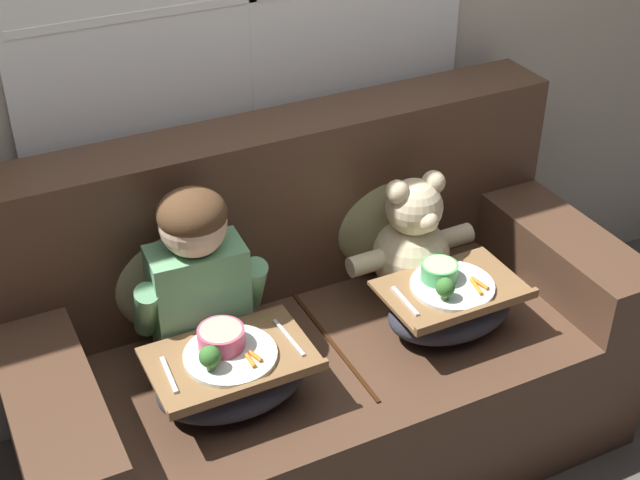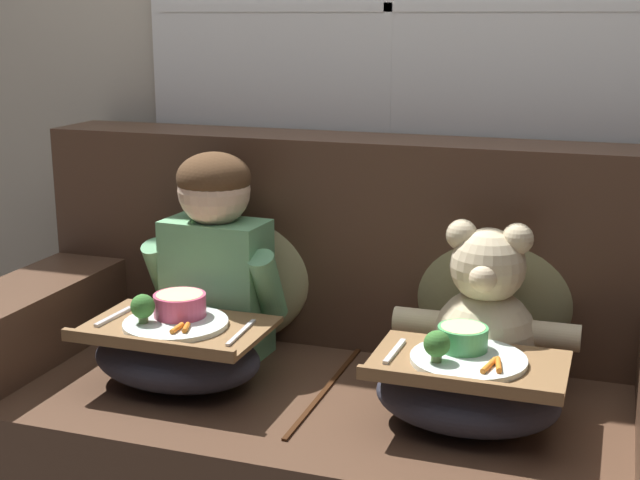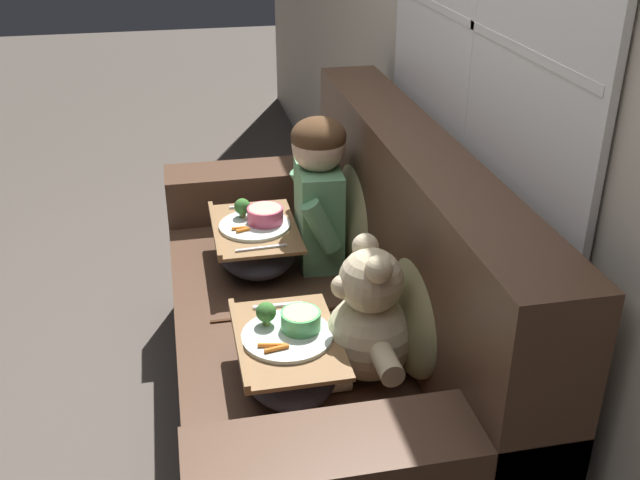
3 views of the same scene
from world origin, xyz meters
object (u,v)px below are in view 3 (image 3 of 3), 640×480
(throw_pillow_behind_teddy, at_px, (422,304))
(lap_tray_child, at_px, (256,243))
(child_figure, at_px, (318,184))
(throw_pillow_behind_child, at_px, (360,203))
(couch, at_px, (333,335))
(teddy_bear, at_px, (368,322))
(lap_tray_teddy, at_px, (288,357))

(throw_pillow_behind_teddy, xyz_separation_m, lap_tray_child, (-0.70, -0.38, -0.12))
(throw_pillow_behind_teddy, relative_size, child_figure, 0.80)
(throw_pillow_behind_child, xyz_separation_m, throw_pillow_behind_teddy, (0.69, 0.00, 0.00))
(throw_pillow_behind_child, height_order, child_figure, child_figure)
(throw_pillow_behind_teddy, distance_m, child_figure, 0.72)
(throw_pillow_behind_child, distance_m, child_figure, 0.17)
(couch, height_order, teddy_bear, couch)
(couch, bearing_deg, lap_tray_teddy, -30.81)
(teddy_bear, bearing_deg, couch, -177.28)
(couch, bearing_deg, throw_pillow_behind_child, 153.78)
(throw_pillow_behind_child, bearing_deg, lap_tray_child, -90.17)
(child_figure, bearing_deg, throw_pillow_behind_child, 89.98)
(couch, distance_m, lap_tray_teddy, 0.44)
(throw_pillow_behind_child, xyz_separation_m, lap_tray_child, (-0.00, -0.38, -0.12))
(lap_tray_teddy, bearing_deg, couch, 149.19)
(child_figure, height_order, lap_tray_teddy, child_figure)
(child_figure, height_order, teddy_bear, child_figure)
(throw_pillow_behind_child, relative_size, child_figure, 0.85)
(lap_tray_child, bearing_deg, throw_pillow_behind_child, 89.83)
(couch, xyz_separation_m, lap_tray_child, (-0.35, -0.21, 0.19))
(throw_pillow_behind_child, bearing_deg, throw_pillow_behind_teddy, 0.00)
(lap_tray_child, bearing_deg, teddy_bear, 17.71)
(throw_pillow_behind_child, bearing_deg, teddy_bear, -12.54)
(child_figure, bearing_deg, lap_tray_teddy, -18.16)
(throw_pillow_behind_child, height_order, lap_tray_child, throw_pillow_behind_child)
(child_figure, relative_size, lap_tray_teddy, 1.29)
(throw_pillow_behind_teddy, distance_m, lap_tray_teddy, 0.40)
(lap_tray_teddy, bearing_deg, child_figure, 161.84)
(throw_pillow_behind_teddy, xyz_separation_m, lap_tray_teddy, (-0.00, -0.38, -0.12))
(couch, bearing_deg, teddy_bear, 2.72)
(throw_pillow_behind_teddy, xyz_separation_m, teddy_bear, (0.00, -0.15, -0.04))
(throw_pillow_behind_teddy, xyz_separation_m, child_figure, (-0.69, -0.15, 0.08))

